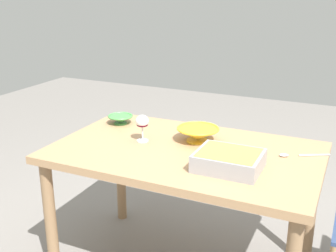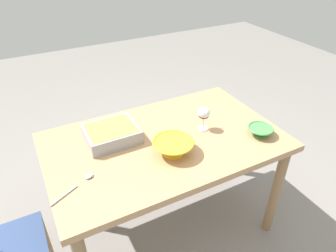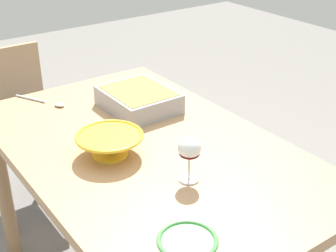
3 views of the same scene
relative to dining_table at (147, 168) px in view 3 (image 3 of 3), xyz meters
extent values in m
cube|color=tan|center=(0.00, 0.00, 0.07)|extent=(1.35, 0.83, 0.04)
cylinder|color=#93704E|center=(-0.61, -0.36, -0.30)|extent=(0.06, 0.06, 0.70)
cylinder|color=#93704E|center=(-0.61, 0.36, -0.30)|extent=(0.06, 0.06, 0.70)
cube|color=#334772|center=(-0.95, -0.12, -0.21)|extent=(0.43, 0.40, 0.02)
cube|color=tan|center=(-1.15, -0.12, -0.02)|extent=(0.02, 0.38, 0.36)
cylinder|color=tan|center=(-0.76, -0.31, -0.44)|extent=(0.04, 0.04, 0.43)
cylinder|color=tan|center=(-0.76, 0.06, -0.44)|extent=(0.04, 0.04, 0.43)
cylinder|color=tan|center=(-1.15, 0.06, -0.44)|extent=(0.04, 0.04, 0.43)
cylinder|color=white|center=(0.25, -0.01, 0.09)|extent=(0.06, 0.06, 0.01)
cylinder|color=white|center=(0.25, -0.01, 0.13)|extent=(0.01, 0.01, 0.07)
ellipsoid|color=white|center=(0.25, -0.01, 0.20)|extent=(0.07, 0.07, 0.07)
ellipsoid|color=#4C0A19|center=(0.25, -0.01, 0.18)|extent=(0.06, 0.06, 0.03)
cube|color=#99999E|center=(-0.27, 0.14, 0.13)|extent=(0.29, 0.24, 0.08)
cube|color=#9E8C47|center=(-0.27, 0.14, 0.16)|extent=(0.26, 0.22, 0.02)
cone|color=#4C994C|center=(0.51, -0.22, 0.12)|extent=(0.14, 0.14, 0.04)
torus|color=#4C994C|center=(0.51, -0.22, 0.14)|extent=(0.15, 0.15, 0.01)
cylinder|color=yellow|center=(-0.02, -0.13, 0.10)|extent=(0.12, 0.12, 0.01)
cone|color=yellow|center=(-0.02, -0.13, 0.13)|extent=(0.22, 0.22, 0.06)
torus|color=yellow|center=(-0.02, -0.13, 0.16)|extent=(0.23, 0.23, 0.01)
cylinder|color=silver|center=(-0.61, -0.18, 0.10)|extent=(0.14, 0.08, 0.01)
ellipsoid|color=silver|center=(-0.47, -0.11, 0.10)|extent=(0.05, 0.05, 0.01)
camera|label=1|loc=(-0.75, 1.83, 0.88)|focal=44.63mm
camera|label=2|loc=(-0.64, -1.27, 1.13)|focal=32.62mm
camera|label=3|loc=(1.21, -0.77, 0.90)|focal=51.06mm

